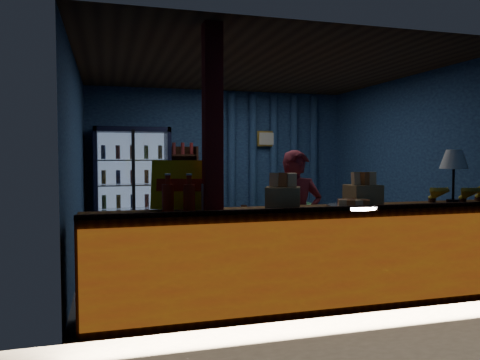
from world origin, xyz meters
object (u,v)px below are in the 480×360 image
(shopkeeper, at_px, (297,220))
(pastry_tray, at_px, (353,205))
(table_lamp, at_px, (454,161))
(green_chair, at_px, (295,221))

(shopkeeper, relative_size, pastry_tray, 3.04)
(table_lamp, bearing_deg, pastry_tray, -176.91)
(green_chair, relative_size, pastry_tray, 1.44)
(green_chair, xyz_separation_m, table_lamp, (0.34, -3.37, 1.06))
(table_lamp, bearing_deg, green_chair, 95.85)
(green_chair, bearing_deg, table_lamp, 97.78)
(green_chair, height_order, pastry_tray, pastry_tray)
(green_chair, bearing_deg, pastry_tray, 78.07)
(pastry_tray, distance_m, table_lamp, 1.26)
(shopkeeper, xyz_separation_m, table_lamp, (1.47, -0.62, 0.63))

